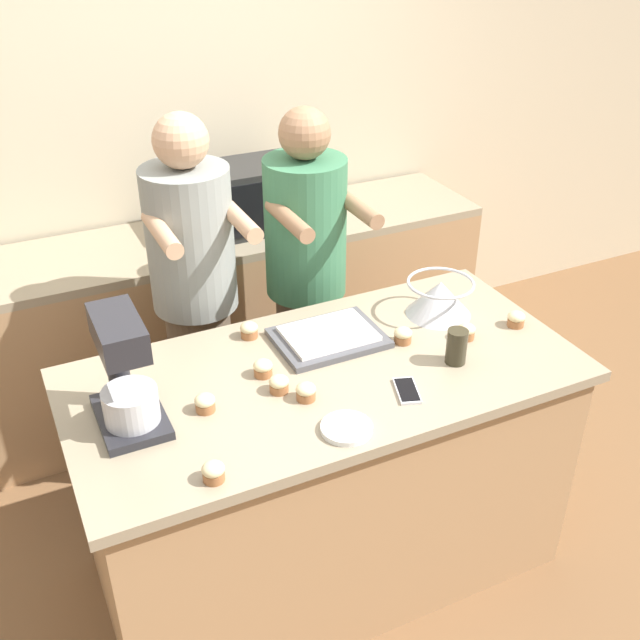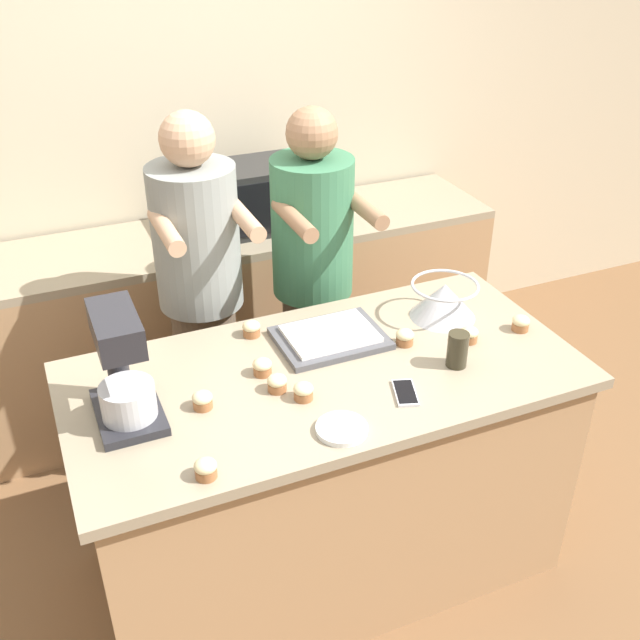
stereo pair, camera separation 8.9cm
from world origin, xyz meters
The scene contains 22 objects.
ground_plane centered at (0.00, 0.00, 0.00)m, with size 16.00×16.00×0.00m, color brown.
back_wall centered at (0.00, 1.65, 1.35)m, with size 10.00×0.06×2.70m.
island_counter centered at (0.00, 0.00, 0.47)m, with size 1.78×0.87×0.94m.
back_counter centered at (0.00, 1.30, 0.46)m, with size 2.80×0.60×0.93m.
person_left centered at (-0.25, 0.69, 0.89)m, with size 0.35×0.51×1.69m.
person_right centered at (0.25, 0.69, 0.87)m, with size 0.36×0.51×1.66m.
stand_mixer centered at (-0.67, 0.01, 1.11)m, with size 0.20×0.30×0.38m.
mixing_bowl centered at (0.57, 0.16, 1.02)m, with size 0.26×0.26×0.14m.
baking_tray centered at (0.09, 0.17, 0.96)m, with size 0.39×0.29×0.04m.
microwave_oven centered at (0.22, 1.30, 1.08)m, with size 0.54×0.34×0.32m.
cell_phone centered at (0.19, -0.23, 0.95)m, with size 0.11×0.16×0.01m.
drinking_glass centered at (0.43, -0.15, 1.01)m, with size 0.07×0.07×0.13m.
small_plate centered at (-0.08, -0.32, 0.95)m, with size 0.16×0.16×0.02m.
cupcake_0 centered at (0.33, 0.04, 0.97)m, with size 0.07×0.07×0.06m.
cupcake_1 centered at (0.56, -0.04, 0.97)m, with size 0.07×0.07×0.06m.
cupcake_2 centered at (-0.13, -0.12, 0.97)m, with size 0.07×0.07×0.06m.
cupcake_3 centered at (0.78, -0.04, 0.97)m, with size 0.07×0.07×0.06m.
cupcake_4 centered at (-0.19, -0.04, 0.97)m, with size 0.07×0.07×0.06m.
cupcake_5 centered at (-0.52, -0.35, 0.97)m, with size 0.07×0.07×0.06m.
cupcake_6 centered at (-0.20, 0.07, 0.97)m, with size 0.07×0.07×0.06m.
cupcake_7 centered at (-0.16, 0.32, 0.97)m, with size 0.07×0.07×0.06m.
cupcake_8 centered at (-0.44, -0.04, 0.97)m, with size 0.07×0.07×0.06m.
Camera 1 is at (-0.94, -1.91, 2.42)m, focal length 42.00 mm.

